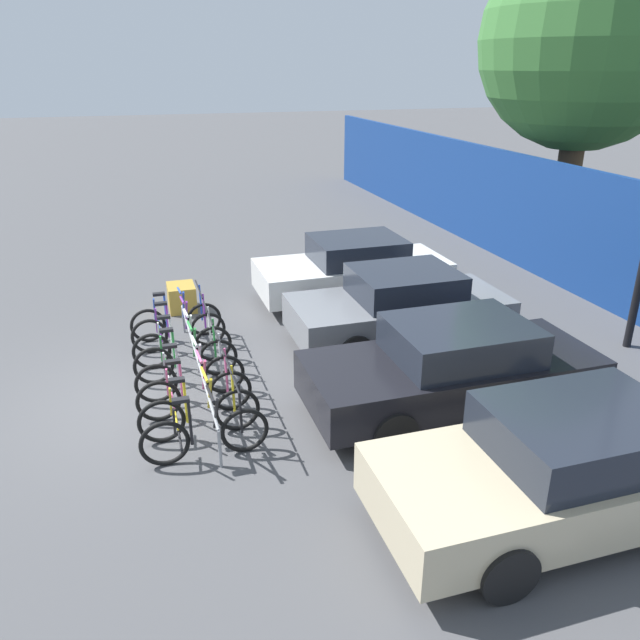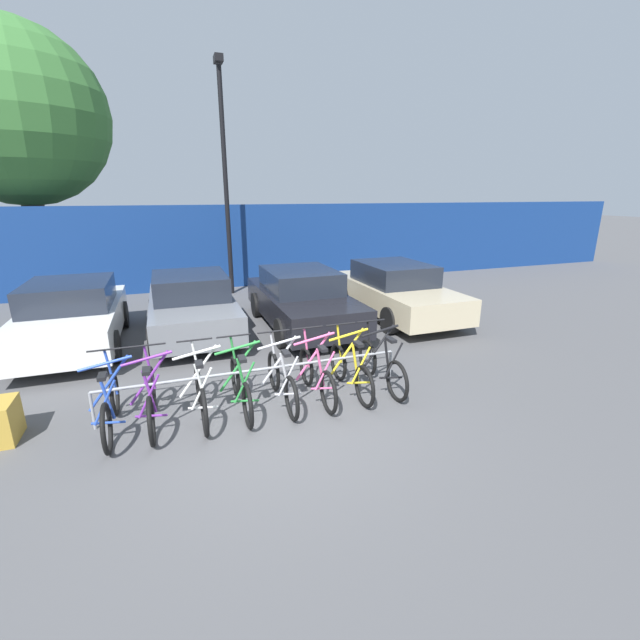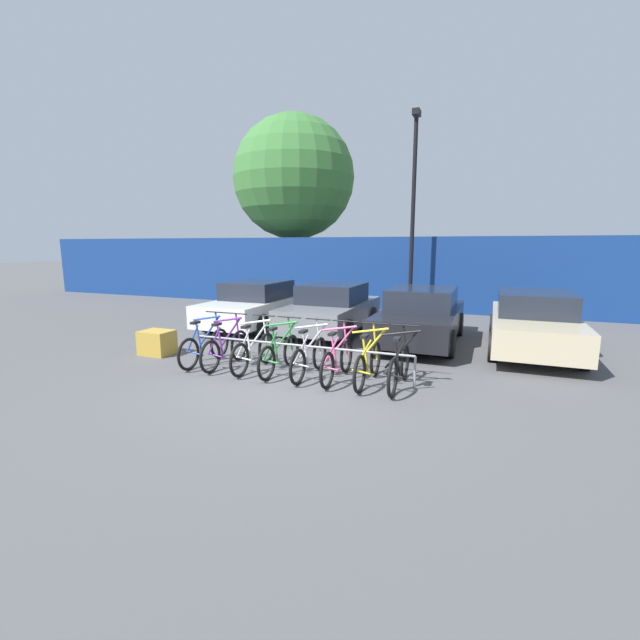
# 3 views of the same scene
# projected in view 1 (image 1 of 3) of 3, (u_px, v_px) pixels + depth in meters

# --- Properties ---
(ground_plane) EXTENTS (120.00, 120.00, 0.00)m
(ground_plane) POSITION_uv_depth(u_px,v_px,m) (158.00, 397.00, 9.86)
(ground_plane) COLOR #4C4C4F
(bike_rack) EXTENTS (4.66, 0.04, 0.57)m
(bike_rack) POSITION_uv_depth(u_px,v_px,m) (197.00, 359.00, 10.01)
(bike_rack) COLOR gray
(bike_rack) RESTS_ON ground
(bicycle_blue) EXTENTS (0.68, 1.71, 1.05)m
(bicycle_blue) POSITION_uv_depth(u_px,v_px,m) (176.00, 320.00, 11.83)
(bicycle_blue) COLOR black
(bicycle_blue) RESTS_ON ground
(bicycle_purple) EXTENTS (0.68, 1.71, 1.05)m
(bicycle_purple) POSITION_uv_depth(u_px,v_px,m) (179.00, 330.00, 11.37)
(bicycle_purple) COLOR black
(bicycle_purple) RESTS_ON ground
(bicycle_white) EXTENTS (0.68, 1.71, 1.05)m
(bicycle_white) POSITION_uv_depth(u_px,v_px,m) (183.00, 345.00, 10.78)
(bicycle_white) COLOR black
(bicycle_white) RESTS_ON ground
(bicycle_green) EXTENTS (0.68, 1.71, 1.05)m
(bicycle_green) POSITION_uv_depth(u_px,v_px,m) (186.00, 359.00, 10.27)
(bicycle_green) COLOR black
(bicycle_green) RESTS_ON ground
(bicycle_silver) EXTENTS (0.68, 1.71, 1.05)m
(bicycle_silver) POSITION_uv_depth(u_px,v_px,m) (191.00, 376.00, 9.71)
(bicycle_silver) COLOR black
(bicycle_silver) RESTS_ON ground
(bicycle_pink) EXTENTS (0.68, 1.71, 1.05)m
(bicycle_pink) POSITION_uv_depth(u_px,v_px,m) (195.00, 393.00, 9.21)
(bicycle_pink) COLOR black
(bicycle_pink) RESTS_ON ground
(bicycle_yellow) EXTENTS (0.68, 1.71, 1.05)m
(bicycle_yellow) POSITION_uv_depth(u_px,v_px,m) (200.00, 413.00, 8.69)
(bicycle_yellow) COLOR black
(bicycle_yellow) RESTS_ON ground
(bicycle_black) EXTENTS (0.68, 1.71, 1.05)m
(bicycle_black) POSITION_uv_depth(u_px,v_px,m) (205.00, 434.00, 8.19)
(bicycle_black) COLOR black
(bicycle_black) RESTS_ON ground
(car_white) EXTENTS (1.91, 4.16, 1.40)m
(car_white) POSITION_uv_depth(u_px,v_px,m) (353.00, 269.00, 13.72)
(car_white) COLOR silver
(car_white) RESTS_ON ground
(car_grey) EXTENTS (1.91, 4.02, 1.40)m
(car_grey) POSITION_uv_depth(u_px,v_px,m) (400.00, 307.00, 11.60)
(car_grey) COLOR slate
(car_grey) RESTS_ON ground
(car_black) EXTENTS (1.91, 4.38, 1.40)m
(car_black) POSITION_uv_depth(u_px,v_px,m) (453.00, 368.00, 9.28)
(car_black) COLOR black
(car_black) RESTS_ON ground
(car_beige) EXTENTS (1.91, 4.48, 1.40)m
(car_beige) POSITION_uv_depth(u_px,v_px,m) (571.00, 466.00, 7.01)
(car_beige) COLOR #C1B28E
(car_beige) RESTS_ON ground
(cargo_crate) EXTENTS (0.70, 0.56, 0.55)m
(cargo_crate) POSITION_uv_depth(u_px,v_px,m) (182.00, 297.00, 13.26)
(cargo_crate) COLOR #B28C33
(cargo_crate) RESTS_ON ground
(tree_behind_hoarding) EXTENTS (5.38, 5.38, 8.11)m
(tree_behind_hoarding) POSITION_uv_depth(u_px,v_px,m) (588.00, 41.00, 15.49)
(tree_behind_hoarding) COLOR brown
(tree_behind_hoarding) RESTS_ON ground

